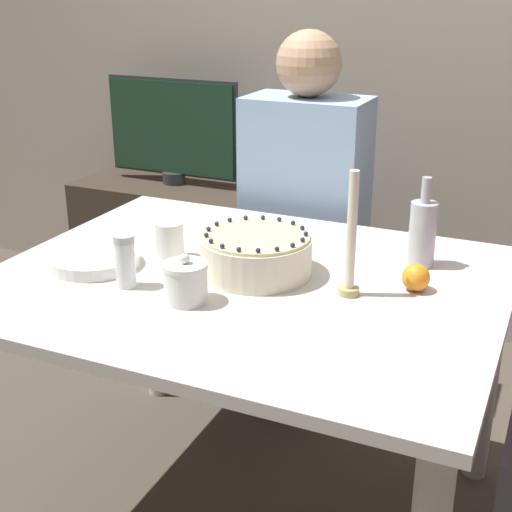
{
  "coord_description": "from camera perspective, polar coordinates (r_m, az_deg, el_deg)",
  "views": [
    {
      "loc": [
        0.7,
        -1.48,
        1.42
      ],
      "look_at": [
        0.01,
        0.03,
        0.78
      ],
      "focal_mm": 50.0,
      "sensor_mm": 36.0,
      "label": 1
    }
  ],
  "objects": [
    {
      "name": "cup",
      "position": [
        1.9,
        -6.92,
        1.27
      ],
      "size": [
        0.08,
        0.08,
        0.1
      ],
      "color": "white",
      "rests_on": "dining_table"
    },
    {
      "name": "wall_behind",
      "position": [
        2.97,
        11.26,
        18.5
      ],
      "size": [
        8.0,
        0.05,
        2.6
      ],
      "color": "#ADA393",
      "rests_on": "ground_plane"
    },
    {
      "name": "orange_fruit_0",
      "position": [
        1.73,
        12.67,
        -1.68
      ],
      "size": [
        0.07,
        0.07,
        0.07
      ],
      "color": "orange",
      "rests_on": "dining_table"
    },
    {
      "name": "tv_monitor",
      "position": [
        3.11,
        -6.7,
        10.02
      ],
      "size": [
        0.61,
        0.1,
        0.45
      ],
      "color": "#2D2D33",
      "rests_on": "side_cabinet"
    },
    {
      "name": "sugar_shaker",
      "position": [
        1.73,
        -10.42,
        -0.37
      ],
      "size": [
        0.05,
        0.05,
        0.13
      ],
      "color": "white",
      "rests_on": "dining_table"
    },
    {
      "name": "side_cabinet",
      "position": [
        3.25,
        -6.33,
        0.81
      ],
      "size": [
        0.84,
        0.45,
        0.59
      ],
      "color": "#382D23",
      "rests_on": "ground_plane"
    },
    {
      "name": "cake",
      "position": [
        1.78,
        0.0,
        0.12
      ],
      "size": [
        0.28,
        0.28,
        0.12
      ],
      "color": "#EFE5CC",
      "rests_on": "dining_table"
    },
    {
      "name": "person_man_blue_shirt",
      "position": [
        2.48,
        3.87,
        0.89
      ],
      "size": [
        0.4,
        0.34,
        1.28
      ],
      "rotation": [
        0.0,
        0.0,
        3.14
      ],
      "color": "#473D33",
      "rests_on": "ground_plane"
    },
    {
      "name": "dining_table",
      "position": [
        1.82,
        -0.82,
        -4.94
      ],
      "size": [
        1.25,
        1.01,
        0.73
      ],
      "color": "beige",
      "rests_on": "ground_plane"
    },
    {
      "name": "candle",
      "position": [
        1.65,
        7.61,
        0.86
      ],
      "size": [
        0.05,
        0.05,
        0.3
      ],
      "color": "tan",
      "rests_on": "dining_table"
    },
    {
      "name": "plate_stack",
      "position": [
        1.89,
        -12.81,
        -0.31
      ],
      "size": [
        0.23,
        0.23,
        0.03
      ],
      "color": "white",
      "rests_on": "dining_table"
    },
    {
      "name": "bottle",
      "position": [
        1.87,
        13.17,
        1.86
      ],
      "size": [
        0.07,
        0.07,
        0.23
      ],
      "color": "#B2B7BC",
      "rests_on": "dining_table"
    },
    {
      "name": "sugar_bowl",
      "position": [
        1.63,
        -5.65,
        -2.09
      ],
      "size": [
        0.1,
        0.1,
        0.12
      ],
      "color": "white",
      "rests_on": "dining_table"
    },
    {
      "name": "ground_plane",
      "position": [
        2.17,
        -0.73,
        -19.74
      ],
      "size": [
        12.0,
        12.0,
        0.0
      ],
      "primitive_type": "plane",
      "color": "#4C4238"
    }
  ]
}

